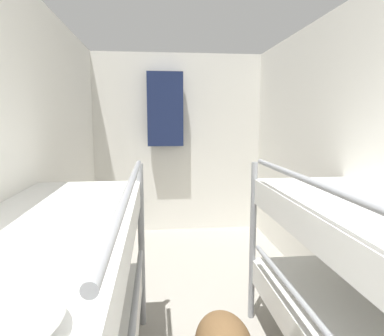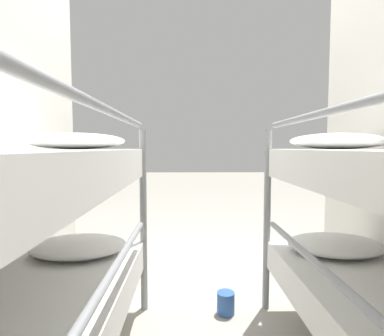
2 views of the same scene
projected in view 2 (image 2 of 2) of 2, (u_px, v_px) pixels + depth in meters
ground_plane at (201, 272)px, 2.52m from camera, size 20.00×20.00×0.00m
bunk_stack_right_near at (7, 260)px, 1.01m from camera, size 0.69×1.93×1.19m
tin_can at (226, 303)px, 1.88m from camera, size 0.11×0.11×0.14m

